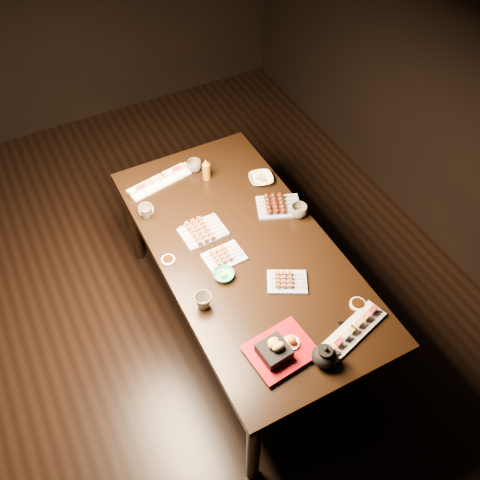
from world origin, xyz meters
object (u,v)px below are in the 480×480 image
yakitori_plate_right (287,280)px  yakitori_plate_center (224,255)px  dining_table (244,289)px  teacup_mid_right (299,211)px  sushi_platter_far (159,180)px  edamame_bowl_green (224,275)px  tempura_tray (281,346)px  teacup_far_left (146,211)px  teapot (324,355)px  sushi_platter_near (353,330)px  edamame_bowl_cream (261,179)px  yakitori_plate_left (203,229)px  teacup_far_right (194,166)px  teacup_near_left (203,301)px  condiment_bottle (206,169)px

yakitori_plate_right → yakitori_plate_center: bearing=153.7°
dining_table → teacup_mid_right: 0.57m
sushi_platter_far → yakitori_plate_right: (0.30, -1.00, 0.00)m
edamame_bowl_green → yakitori_plate_center: bearing=63.1°
yakitori_plate_center → edamame_bowl_green: yakitori_plate_center is taller
yakitori_plate_right → tempura_tray: (-0.23, -0.33, 0.03)m
teacup_mid_right → teacup_far_left: same height
yakitori_plate_center → teapot: size_ratio=1.53×
yakitori_plate_right → tempura_tray: bearing=-96.9°
sushi_platter_near → teacup_mid_right: size_ratio=4.12×
yakitori_plate_center → edamame_bowl_cream: yakitori_plate_center is taller
sushi_platter_near → yakitori_plate_right: bearing=91.1°
yakitori_plate_left → teacup_far_right: teacup_far_right is taller
edamame_bowl_cream → teacup_near_left: bearing=-136.3°
yakitori_plate_center → teapot: bearing=-83.1°
edamame_bowl_cream → teacup_near_left: (-0.69, -0.66, 0.02)m
dining_table → teacup_near_left: teacup_near_left is taller
yakitori_plate_center → tempura_tray: (-0.02, -0.62, 0.03)m
yakitori_plate_left → teapot: size_ratio=1.77×
sushi_platter_far → yakitori_plate_right: yakitori_plate_right is taller
teacup_far_left → tempura_tray: bearing=-77.9°
condiment_bottle → teacup_far_left: bearing=-163.7°
edamame_bowl_green → edamame_bowl_cream: (0.52, 0.54, 0.00)m
teacup_mid_right → teacup_far_right: (-0.36, 0.62, -0.00)m
yakitori_plate_center → teacup_mid_right: (0.51, 0.08, 0.01)m
teacup_far_right → sushi_platter_near: bearing=-82.4°
yakitori_plate_left → teacup_near_left: (-0.20, -0.44, 0.01)m
yakitori_plate_right → edamame_bowl_cream: 0.77m
teapot → teacup_mid_right: bearing=89.7°
teacup_mid_right → condiment_bottle: (-0.33, 0.52, 0.04)m
sushi_platter_near → sushi_platter_far: same height
teapot → yakitori_plate_left: bearing=123.4°
teacup_far_right → teacup_mid_right: bearing=-59.8°
sushi_platter_near → condiment_bottle: size_ratio=2.70×
sushi_platter_far → yakitori_plate_left: bearing=86.4°
sushi_platter_near → teapot: bearing=-179.2°
edamame_bowl_green → teacup_far_left: teacup_far_left is taller
edamame_bowl_green → teacup_far_left: size_ratio=1.35×
yakitori_plate_right → edamame_bowl_green: 0.32m
sushi_platter_near → yakitori_plate_left: size_ratio=1.65×
teacup_far_left → teacup_far_right: teacup_far_left is taller
yakitori_plate_left → edamame_bowl_green: yakitori_plate_left is taller
teacup_mid_right → condiment_bottle: condiment_bottle is taller
dining_table → yakitori_plate_center: yakitori_plate_center is taller
dining_table → yakitori_plate_left: yakitori_plate_left is taller
teacup_mid_right → condiment_bottle: 0.62m
dining_table → yakitori_plate_right: 0.51m
yakitori_plate_right → teacup_far_left: (-0.47, 0.77, 0.01)m
sushi_platter_far → yakitori_plate_center: bearing=86.1°
sushi_platter_near → yakitori_plate_left: 0.97m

